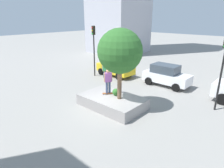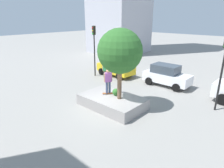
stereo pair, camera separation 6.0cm
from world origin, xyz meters
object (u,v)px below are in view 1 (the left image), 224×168
Objects in this scene: police_car at (166,75)px; traffic_light_median at (94,43)px; passerby_with_bag at (105,69)px; traffic_light_corner at (224,60)px; plaza_tree at (120,51)px; skateboard at (108,93)px; taxi_cab at (115,66)px; skateboarder at (108,79)px; planter_ledge at (112,102)px.

police_car is 7.65m from traffic_light_median.
police_car reaches higher than passerby_with_bag.
passerby_with_bag is at bearing 178.22° from traffic_light_corner.
plaza_tree is at bearing -90.61° from police_car.
skateboard is at bearing -43.96° from passerby_with_bag.
police_car is (5.45, 0.63, 0.00)m from taxi_cab.
police_car is at bearing 19.26° from passerby_with_bag.
skateboard is 1.02m from skateboarder.
planter_ledge is 2.79× the size of passerby_with_bag.
traffic_light_corner is (5.90, 3.99, 1.52)m from skateboarder.
planter_ledge is 6.52m from police_car.
taxi_cab and police_car have the same top height.
taxi_cab is (-4.82, 5.83, 0.59)m from planter_ledge.
passerby_with_bag is (1.31, 0.15, -2.49)m from traffic_light_median.
taxi_cab reaches higher than passerby_with_bag.
traffic_light_median is 2.82m from passerby_with_bag.
plaza_tree reaches higher than taxi_cab.
police_car is at bearing 79.68° from skateboarder.
skateboarder is 7.29m from traffic_light_corner.
passerby_with_bag is (-5.62, -1.96, -0.06)m from police_car.
planter_ledge is 0.88× the size of traffic_light_corner.
skateboard is 0.15× the size of traffic_light_median.
plaza_tree reaches higher than skateboarder.
skateboarder is (-0.51, 0.18, 1.44)m from planter_ledge.
planter_ledge is at bearing -42.01° from passerby_with_bag.
traffic_light_median is (-6.93, -2.12, 2.43)m from police_car.
traffic_light_median is (-11.69, 0.17, 0.05)m from traffic_light_corner.
taxi_cab is 1.02× the size of police_car.
skateboard is at bearing -145.90° from traffic_light_corner.
planter_ledge is 1.54m from skateboarder.
plaza_tree is at bearing -139.80° from traffic_light_corner.
police_car is 5.79m from traffic_light_corner.
police_car is at bearing 84.44° from planter_ledge.
plaza_tree is 8.09m from traffic_light_median.
skateboard is at bearing -52.70° from taxi_cab.
traffic_light_corner is 3.18× the size of passerby_with_bag.
skateboarder reaches higher than taxi_cab.
skateboard is at bearing -100.32° from police_car.
skateboard reaches higher than planter_ledge.
planter_ledge is 7.58m from taxi_cab.
skateboarder is at bearing -43.96° from passerby_with_bag.
police_car is 0.82× the size of traffic_light_corner.
skateboard is at bearing 175.63° from plaza_tree.
plaza_tree is 8.37m from taxi_cab.
planter_ledge is at bearing -170.20° from plaza_tree.
passerby_with_bag is at bearing 136.04° from skateboarder.
skateboarder is 0.35× the size of traffic_light_corner.
plaza_tree is 1.09× the size of taxi_cab.
taxi_cab is 10.61m from traffic_light_corner.
traffic_light_median is (-6.87, 4.24, -0.46)m from plaza_tree.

